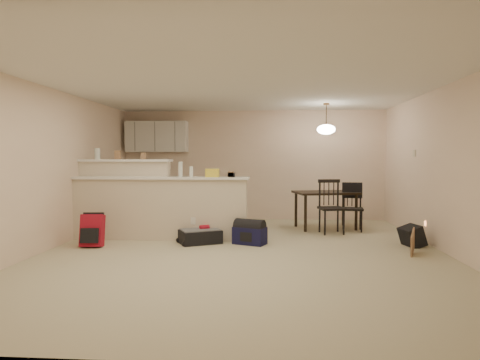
# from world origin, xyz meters

# --- Properties ---
(room) EXTENTS (7.00, 7.02, 2.50)m
(room) POSITION_xyz_m (0.00, 0.00, 1.25)
(room) COLOR #C1B795
(room) RESTS_ON ground
(breakfast_bar) EXTENTS (3.08, 0.58, 1.39)m
(breakfast_bar) POSITION_xyz_m (-1.76, 0.98, 0.61)
(breakfast_bar) COLOR beige
(breakfast_bar) RESTS_ON ground
(upper_cabinets) EXTENTS (1.40, 0.34, 0.70)m
(upper_cabinets) POSITION_xyz_m (-2.20, 3.32, 1.90)
(upper_cabinets) COLOR white
(upper_cabinets) RESTS_ON room
(kitchen_counter) EXTENTS (1.80, 0.60, 0.90)m
(kitchen_counter) POSITION_xyz_m (-2.00, 3.19, 0.45)
(kitchen_counter) COLOR white
(kitchen_counter) RESTS_ON ground
(thermostat) EXTENTS (0.02, 0.12, 0.12)m
(thermostat) POSITION_xyz_m (2.98, 1.55, 1.50)
(thermostat) COLOR beige
(thermostat) RESTS_ON room
(jar) EXTENTS (0.10, 0.10, 0.20)m
(jar) POSITION_xyz_m (-2.70, 1.12, 1.49)
(jar) COLOR silver
(jar) RESTS_ON breakfast_bar
(cereal_box) EXTENTS (0.10, 0.07, 0.16)m
(cereal_box) POSITION_xyz_m (-2.32, 1.12, 1.47)
(cereal_box) COLOR #956D4C
(cereal_box) RESTS_ON breakfast_bar
(small_box) EXTENTS (0.08, 0.06, 0.12)m
(small_box) POSITION_xyz_m (-1.85, 1.12, 1.45)
(small_box) COLOR #956D4C
(small_box) RESTS_ON breakfast_bar
(bottle_a) EXTENTS (0.07, 0.07, 0.26)m
(bottle_a) POSITION_xyz_m (-1.14, 0.90, 1.22)
(bottle_a) COLOR silver
(bottle_a) RESTS_ON breakfast_bar
(bottle_b) EXTENTS (0.06, 0.06, 0.18)m
(bottle_b) POSITION_xyz_m (-0.95, 0.90, 1.18)
(bottle_b) COLOR silver
(bottle_b) RESTS_ON breakfast_bar
(bag_lump) EXTENTS (0.22, 0.18, 0.14)m
(bag_lump) POSITION_xyz_m (-0.59, 0.90, 1.16)
(bag_lump) COLOR #956D4C
(bag_lump) RESTS_ON breakfast_bar
(pouch) EXTENTS (0.12, 0.10, 0.08)m
(pouch) POSITION_xyz_m (-0.26, 0.90, 1.13)
(pouch) COLOR #956D4C
(pouch) RESTS_ON breakfast_bar
(extra_item_x) EXTENTS (0.10, 0.10, 0.10)m
(extra_item_x) POSITION_xyz_m (-0.27, 0.90, 1.14)
(extra_item_x) COLOR #956D4C
(extra_item_x) RESTS_ON breakfast_bar
(dining_table) EXTENTS (1.34, 1.04, 0.74)m
(dining_table) POSITION_xyz_m (1.50, 2.27, 0.65)
(dining_table) COLOR black
(dining_table) RESTS_ON ground
(pendant_lamp) EXTENTS (0.36, 0.36, 0.62)m
(pendant_lamp) POSITION_xyz_m (1.50, 2.27, 1.99)
(pendant_lamp) COLOR brown
(pendant_lamp) RESTS_ON room
(dining_chair_near) EXTENTS (0.51, 0.49, 1.01)m
(dining_chair_near) POSITION_xyz_m (1.55, 1.68, 0.50)
(dining_chair_near) COLOR black
(dining_chair_near) RESTS_ON ground
(dining_chair_far) EXTENTS (0.44, 0.43, 0.91)m
(dining_chair_far) POSITION_xyz_m (1.99, 2.01, 0.46)
(dining_chair_far) COLOR black
(dining_chair_far) RESTS_ON ground
(suitcase) EXTENTS (0.77, 0.67, 0.22)m
(suitcase) POSITION_xyz_m (-0.76, 0.61, 0.11)
(suitcase) COLOR black
(suitcase) RESTS_ON ground
(red_backpack) EXTENTS (0.36, 0.24, 0.51)m
(red_backpack) POSITION_xyz_m (-2.43, 0.23, 0.25)
(red_backpack) COLOR #A81326
(red_backpack) RESTS_ON ground
(navy_duffel) EXTENTS (0.59, 0.46, 0.28)m
(navy_duffel) POSITION_xyz_m (0.07, 0.60, 0.14)
(navy_duffel) COLOR #111238
(navy_duffel) RESTS_ON ground
(black_daypack) EXTENTS (0.33, 0.41, 0.32)m
(black_daypack) POSITION_xyz_m (2.67, 0.61, 0.16)
(black_daypack) COLOR black
(black_daypack) RESTS_ON ground
(cardboard_sheet) EXTENTS (0.19, 0.42, 0.34)m
(cardboard_sheet) POSITION_xyz_m (2.48, -0.01, 0.17)
(cardboard_sheet) COLOR #956D4C
(cardboard_sheet) RESTS_ON ground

